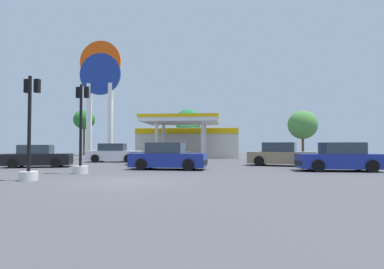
{
  "coord_description": "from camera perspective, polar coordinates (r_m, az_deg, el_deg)",
  "views": [
    {
      "loc": [
        3.94,
        -12.72,
        1.46
      ],
      "look_at": [
        0.91,
        18.75,
        2.5
      ],
      "focal_mm": 30.28,
      "sensor_mm": 36.0,
      "label": 1
    }
  ],
  "objects": [
    {
      "name": "car_4",
      "position": [
        24.54,
        -5.6,
        -3.58
      ],
      "size": [
        4.79,
        2.84,
        1.61
      ],
      "color": "black",
      "rests_on": "ground"
    },
    {
      "name": "tree_1",
      "position": [
        43.41,
        -0.73,
        2.19
      ],
      "size": [
        3.42,
        3.42,
        6.28
      ],
      "color": "brown",
      "rests_on": "ground"
    },
    {
      "name": "gas_station",
      "position": [
        38.24,
        -0.65,
        -1.15
      ],
      "size": [
        11.55,
        13.43,
        4.3
      ],
      "color": "beige",
      "rests_on": "ground"
    },
    {
      "name": "car_0",
      "position": [
        19.5,
        -4.24,
        -4.03
      ],
      "size": [
        4.61,
        2.31,
        1.6
      ],
      "color": "black",
      "rests_on": "ground"
    },
    {
      "name": "station_pole_sign",
      "position": [
        35.8,
        -15.88,
        8.71
      ],
      "size": [
        4.42,
        0.56,
        12.49
      ],
      "color": "white",
      "rests_on": "ground"
    },
    {
      "name": "car_5",
      "position": [
        20.03,
        24.52,
        -3.8
      ],
      "size": [
        4.5,
        2.08,
        1.61
      ],
      "color": "black",
      "rests_on": "ground"
    },
    {
      "name": "car_3",
      "position": [
        23.75,
        -25.5,
        -3.61
      ],
      "size": [
        4.44,
        2.81,
        1.48
      ],
      "color": "black",
      "rests_on": "ground"
    },
    {
      "name": "tree_0",
      "position": [
        48.46,
        -18.46,
        2.48
      ],
      "size": [
        2.98,
        2.98,
        6.49
      ],
      "color": "brown",
      "rests_on": "ground"
    },
    {
      "name": "traffic_signal_1",
      "position": [
        14.99,
        -26.71,
        -1.94
      ],
      "size": [
        0.74,
        0.74,
        4.33
      ],
      "color": "silver",
      "rests_on": "ground"
    },
    {
      "name": "traffic_signal_0",
      "position": [
        17.56,
        -18.99,
        -1.88
      ],
      "size": [
        0.75,
        0.75,
        4.58
      ],
      "color": "silver",
      "rests_on": "ground"
    },
    {
      "name": "car_2",
      "position": [
        28.79,
        -13.57,
        -3.29
      ],
      "size": [
        4.62,
        2.36,
        1.6
      ],
      "color": "black",
      "rests_on": "ground"
    },
    {
      "name": "car_1",
      "position": [
        23.78,
        15.48,
        -3.53
      ],
      "size": [
        4.96,
        3.19,
        1.65
      ],
      "color": "black",
      "rests_on": "ground"
    },
    {
      "name": "tree_2",
      "position": [
        45.59,
        18.91,
        1.61
      ],
      "size": [
        3.88,
        3.88,
        6.07
      ],
      "color": "brown",
      "rests_on": "ground"
    },
    {
      "name": "ground_plane",
      "position": [
        13.4,
        -11.75,
        -8.09
      ],
      "size": [
        90.0,
        90.0,
        0.0
      ],
      "primitive_type": "plane",
      "color": "#47474C",
      "rests_on": "ground"
    }
  ]
}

